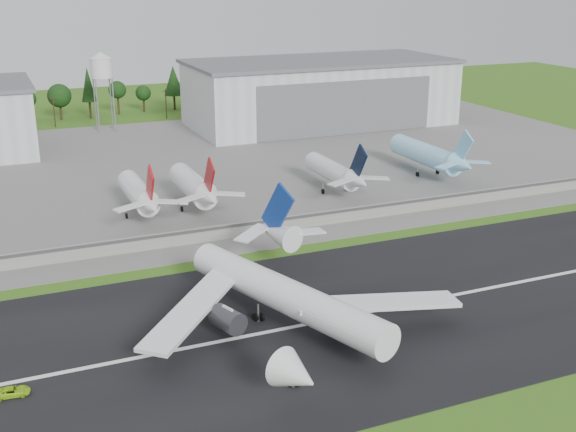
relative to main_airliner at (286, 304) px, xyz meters
name	(u,v)px	position (x,y,z in m)	size (l,w,h in m)	color
ground	(338,351)	(4.88, -9.59, -4.89)	(600.00, 600.00, 0.00)	#3C6618
runway	(311,324)	(4.88, 0.41, -4.84)	(320.00, 60.00, 0.10)	black
runway_centerline	(311,323)	(4.88, 0.41, -4.78)	(220.00, 1.00, 0.02)	white
apron	(160,170)	(4.88, 110.41, -4.84)	(320.00, 150.00, 0.10)	slate
blast_fence	(227,231)	(4.88, 45.40, -3.09)	(240.00, 0.61, 3.50)	gray
hangar_east	(320,92)	(79.88, 155.33, 7.73)	(102.00, 47.00, 25.20)	silver
water_tower	(101,65)	(-0.12, 175.41, 19.66)	(8.40, 8.40, 29.40)	#99999E
utility_poles	(113,123)	(4.88, 190.41, -4.89)	(230.00, 3.00, 12.00)	black
treeline	(106,116)	(4.88, 205.41, -4.89)	(320.00, 16.00, 22.00)	black
main_airliner	(286,304)	(0.00, 0.00, 0.00)	(54.05, 57.57, 18.17)	white
ground_vehicle	(12,392)	(-43.18, -3.30, -4.12)	(2.23, 4.83, 1.34)	#9FD619
parked_jet_red_a	(141,195)	(-9.75, 66.95, 1.16)	(7.36, 31.29, 16.55)	white
parked_jet_red_b	(196,188)	(4.06, 66.99, 1.41)	(7.36, 31.29, 16.82)	white
parked_jet_navy	(337,173)	(43.17, 66.94, 1.08)	(7.36, 31.29, 16.46)	silver
parked_jet_skyblue	(431,156)	(76.27, 72.00, 1.45)	(7.36, 37.29, 16.91)	#93DCFF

